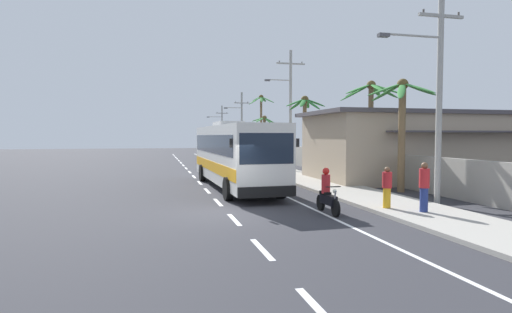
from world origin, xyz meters
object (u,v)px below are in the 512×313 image
object	(u,v)px
utility_pole_mid	(290,106)
roadside_building	(432,146)
utility_pole_nearest	(437,86)
palm_fourth	(261,112)
motorcycle_beside_bus	(327,195)
palm_third	(305,117)
utility_pole_distant	(221,127)
palm_farthest	(371,108)
pedestrian_midwalk	(289,159)
coach_bus_foreground	(234,153)
palm_nearest	(264,129)
pedestrian_far_walk	(424,186)
utility_pole_far	(241,123)
pedestrian_near_kerb	(387,187)
palm_second	(402,114)

from	to	relation	value
utility_pole_mid	roadside_building	world-z (taller)	utility_pole_mid
utility_pole_nearest	palm_fourth	distance (m)	34.05
motorcycle_beside_bus	roadside_building	world-z (taller)	roadside_building
motorcycle_beside_bus	palm_third	bearing A→B (deg)	72.71
utility_pole_mid	utility_pole_distant	xyz separation A→B (m)	(0.08, 37.93, -1.06)
palm_farthest	utility_pole_mid	bearing A→B (deg)	100.14
pedestrian_midwalk	utility_pole_distant	bearing A→B (deg)	-122.87
palm_fourth	roadside_building	distance (m)	25.90
coach_bus_foreground	palm_nearest	bearing A→B (deg)	71.03
utility_pole_mid	pedestrian_far_walk	bearing A→B (deg)	-95.25
motorcycle_beside_bus	utility_pole_distant	xyz separation A→B (m)	(5.16, 57.52, 3.67)
utility_pole_far	palm_farthest	xyz separation A→B (m)	(2.17, -29.31, 0.06)
utility_pole_distant	coach_bus_foreground	bearing A→B (deg)	-98.20
motorcycle_beside_bus	pedestrian_near_kerb	world-z (taller)	pedestrian_near_kerb
coach_bus_foreground	roadside_building	world-z (taller)	roadside_building
utility_pole_nearest	utility_pole_mid	size ratio (longest dim) A/B	0.91
coach_bus_foreground	pedestrian_near_kerb	bearing A→B (deg)	-62.97
pedestrian_near_kerb	pedestrian_midwalk	distance (m)	16.89
coach_bus_foreground	utility_pole_distant	bearing A→B (deg)	81.80
utility_pole_far	utility_pole_nearest	bearing A→B (deg)	-89.54
pedestrian_near_kerb	palm_third	size ratio (longest dim) A/B	0.27
coach_bus_foreground	palm_farthest	bearing A→B (deg)	7.18
pedestrian_midwalk	palm_fourth	distance (m)	18.84
palm_second	palm_farthest	distance (m)	5.02
pedestrian_far_walk	utility_pole_nearest	xyz separation A→B (m)	(1.90, 1.90, 3.82)
pedestrian_far_walk	palm_farthest	size ratio (longest dim) A/B	0.28
coach_bus_foreground	motorcycle_beside_bus	bearing A→B (deg)	-76.42
utility_pole_nearest	palm_nearest	xyz separation A→B (m)	(0.76, 30.14, -1.31)
motorcycle_beside_bus	pedestrian_midwalk	bearing A→B (deg)	76.36
utility_pole_far	palm_farthest	world-z (taller)	utility_pole_far
utility_pole_far	palm_second	world-z (taller)	utility_pole_far
coach_bus_foreground	utility_pole_far	bearing A→B (deg)	77.55
coach_bus_foreground	palm_third	distance (m)	8.97
utility_pole_nearest	palm_farthest	xyz separation A→B (m)	(1.86, 8.62, -0.31)
motorcycle_beside_bus	palm_nearest	world-z (taller)	palm_nearest
utility_pole_far	palm_fourth	xyz separation A→B (m)	(1.68, -3.92, 1.23)
utility_pole_far	palm_third	size ratio (longest dim) A/B	1.48
coach_bus_foreground	palm_fourth	size ratio (longest dim) A/B	1.60
palm_farthest	roadside_building	size ratio (longest dim) A/B	0.38
pedestrian_midwalk	palm_farthest	bearing A→B (deg)	80.43
utility_pole_distant	palm_fourth	bearing A→B (deg)	-86.82
utility_pole_distant	roadside_building	world-z (taller)	utility_pole_distant
palm_second	palm_farthest	xyz separation A→B (m)	(1.00, 4.88, 0.65)
pedestrian_far_walk	roadside_building	distance (m)	13.73
pedestrian_far_walk	utility_pole_distant	distance (m)	58.93
utility_pole_mid	palm_second	bearing A→B (deg)	-86.80
palm_third	roadside_building	bearing A→B (deg)	-32.27
pedestrian_far_walk	pedestrian_midwalk	bearing A→B (deg)	-27.31
palm_farthest	motorcycle_beside_bus	bearing A→B (deg)	-126.83
palm_farthest	roadside_building	world-z (taller)	palm_farthest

